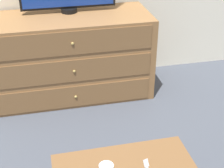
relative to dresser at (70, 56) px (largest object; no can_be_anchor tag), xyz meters
The scene contains 2 objects.
ground_plane 0.51m from the dresser, 111.00° to the left, with size 12.00×12.00×0.00m, color #474C56.
dresser is the anchor object (origin of this frame).
Camera 1 is at (-0.12, -3.14, 1.69)m, focal length 55.00 mm.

